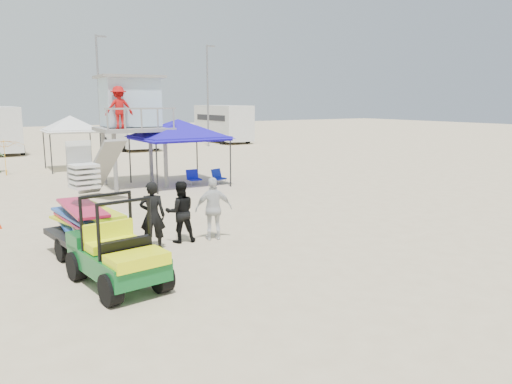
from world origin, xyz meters
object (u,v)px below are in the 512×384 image
surf_trailer (86,216)px  lifeguard_tower (129,106)px  canopy_blue (178,123)px  man_left (152,216)px  utility_cart (116,246)px

surf_trailer → lifeguard_tower: lifeguard_tower is taller
surf_trailer → canopy_blue: canopy_blue is taller
surf_trailer → canopy_blue: bearing=54.3°
man_left → lifeguard_tower: size_ratio=0.37×
canopy_blue → utility_cart: bearing=-119.3°
man_left → canopy_blue: size_ratio=0.49×
utility_cart → lifeguard_tower: size_ratio=0.54×
utility_cart → surf_trailer: 2.34m
utility_cart → canopy_blue: canopy_blue is taller
utility_cart → man_left: 2.54m
man_left → lifeguard_tower: lifeguard_tower is taller
utility_cart → man_left: size_ratio=1.44×
utility_cart → canopy_blue: 12.45m
utility_cart → canopy_blue: bearing=60.7°
utility_cart → surf_trailer: size_ratio=0.90×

